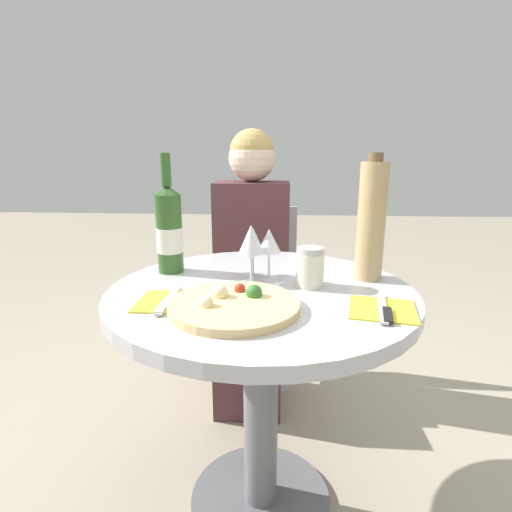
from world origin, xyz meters
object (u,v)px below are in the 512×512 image
object	(u,v)px
dining_table	(261,345)
chair_behind_diner	(253,297)
tall_carafe	(371,221)
seated_diner	(251,277)
wine_bottle	(169,229)
pizza_large	(234,305)

from	to	relation	value
dining_table	chair_behind_diner	world-z (taller)	chair_behind_diner
chair_behind_diner	tall_carafe	xyz separation A→B (m)	(0.38, -0.67, 0.49)
dining_table	tall_carafe	world-z (taller)	tall_carafe
seated_diner	tall_carafe	size ratio (longest dim) A/B	3.28
wine_bottle	dining_table	bearing A→B (deg)	-25.49
chair_behind_diner	tall_carafe	world-z (taller)	tall_carafe
seated_diner	tall_carafe	xyz separation A→B (m)	(0.38, -0.53, 0.34)
chair_behind_diner	tall_carafe	bearing A→B (deg)	119.78
dining_table	seated_diner	xyz separation A→B (m)	(-0.08, 0.64, -0.00)
dining_table	wine_bottle	xyz separation A→B (m)	(-0.29, 0.14, 0.30)
wine_bottle	tall_carafe	bearing A→B (deg)	-3.30
chair_behind_diner	pizza_large	distance (m)	0.99
seated_diner	tall_carafe	distance (m)	0.74
tall_carafe	pizza_large	bearing A→B (deg)	-144.30
seated_diner	pizza_large	xyz separation A→B (m)	(0.02, -0.79, 0.18)
dining_table	seated_diner	world-z (taller)	seated_diner
pizza_large	tall_carafe	world-z (taller)	tall_carafe
pizza_large	wine_bottle	world-z (taller)	wine_bottle
seated_diner	chair_behind_diner	bearing A→B (deg)	-90.00
pizza_large	wine_bottle	bearing A→B (deg)	127.92
chair_behind_diner	wine_bottle	xyz separation A→B (m)	(-0.21, -0.63, 0.45)
dining_table	pizza_large	size ratio (longest dim) A/B	2.69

